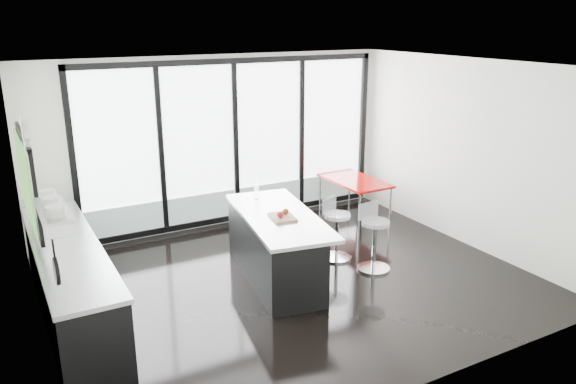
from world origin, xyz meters
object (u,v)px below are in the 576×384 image
bar_stool_near (374,245)px  red_table (354,199)px  bar_stool_far (337,236)px  island (274,246)px

bar_stool_near → red_table: 2.10m
bar_stool_near → bar_stool_far: 0.61m
bar_stool_near → bar_stool_far: bearing=107.5°
island → bar_stool_near: 1.39m
island → red_table: island is taller
bar_stool_far → red_table: red_table is taller
island → bar_stool_far: 1.08m
island → bar_stool_near: size_ratio=3.17×
bar_stool_far → red_table: size_ratio=0.53×
red_table → bar_stool_near: bearing=-117.7°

